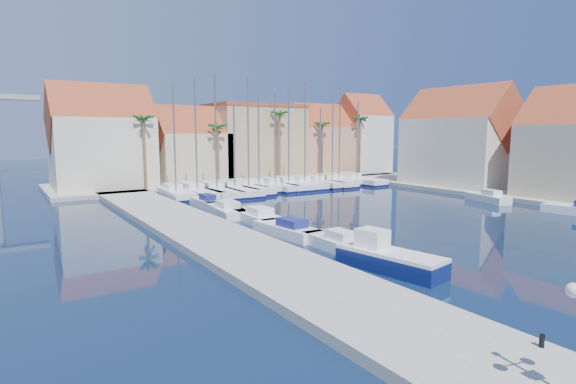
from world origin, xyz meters
name	(u,v)px	position (x,y,z in m)	size (l,w,h in m)	color
ground	(463,270)	(0.00, 0.00, 0.00)	(260.00, 260.00, 0.00)	black
quay_west	(217,239)	(-9.00, 13.50, 0.25)	(6.00, 77.00, 0.50)	gray
shore_north	(238,180)	(10.00, 48.00, 0.25)	(54.00, 16.00, 0.50)	gray
shore_east	(520,193)	(32.00, 15.00, 0.25)	(12.00, 60.00, 0.50)	gray
bollard	(542,341)	(-6.60, -7.77, 0.73)	(0.18, 0.18, 0.45)	black
fishing_boat	(387,257)	(-3.59, 2.40, 0.73)	(3.14, 6.52, 2.19)	#0E1952
motorboat_west_0	(336,242)	(-3.23, 7.35, 0.51)	(1.86, 5.55, 1.40)	white
motorboat_west_1	(288,229)	(-3.73, 12.50, 0.51)	(2.55, 6.37, 1.40)	white
motorboat_west_2	(257,216)	(-3.15, 18.28, 0.51)	(2.50, 6.97, 1.40)	white
motorboat_west_3	(226,209)	(-3.91, 22.92, 0.51)	(3.00, 7.30, 1.40)	white
motorboat_west_4	(206,202)	(-3.72, 28.08, 0.51)	(1.79, 5.28, 1.40)	white
motorboat_east_1	(488,197)	(23.98, 14.09, 0.51)	(3.09, 5.66, 1.40)	white
sailboat_0	(175,193)	(-4.24, 36.18, 0.61)	(2.96, 9.30, 13.29)	white
sailboat_1	(195,191)	(-1.78, 36.07, 0.58)	(3.54, 11.28, 13.89)	white
sailboat_2	(215,190)	(0.63, 35.63, 0.59)	(3.44, 11.68, 14.49)	white
sailboat_3	(233,189)	(3.01, 35.56, 0.55)	(3.34, 11.71, 11.05)	white
sailboat_4	(247,188)	(5.14, 35.85, 0.60)	(2.78, 10.46, 14.42)	white
sailboat_5	(257,186)	(6.99, 36.38, 0.62)	(2.37, 8.42, 12.44)	white
sailboat_6	(273,186)	(9.21, 36.06, 0.59)	(3.12, 9.71, 12.66)	white
sailboat_7	(287,184)	(11.48, 36.15, 0.60)	(3.43, 10.32, 13.62)	white
sailboat_8	(303,183)	(13.95, 35.82, 0.62)	(2.98, 9.58, 14.36)	white
sailboat_9	(317,183)	(16.51, 35.83, 0.57)	(2.91, 9.77, 11.12)	white
sailboat_10	(330,182)	(18.74, 35.85, 0.58)	(3.40, 10.54, 12.40)	white
sailboat_11	(337,180)	(20.66, 36.57, 0.67)	(2.72, 8.37, 14.87)	white
sailboat_12	(354,180)	(23.28, 35.78, 0.57)	(3.44, 11.32, 12.16)	white
building_0	(102,141)	(-10.00, 47.00, 6.52)	(12.30, 9.00, 13.50)	beige
building_1	(191,149)	(2.00, 47.00, 5.30)	(10.30, 8.00, 11.00)	#C3B389
building_2	(254,141)	(13.00, 48.00, 6.26)	(14.20, 10.20, 11.50)	tan
building_3	(318,143)	(25.00, 47.00, 5.86)	(10.30, 8.00, 12.00)	tan
building_4	(362,136)	(34.00, 46.00, 6.97)	(8.30, 8.00, 14.00)	silver
building_6	(460,141)	(32.00, 24.00, 6.52)	(9.00, 14.30, 13.50)	beige
palm_0	(143,121)	(-6.00, 42.00, 9.08)	(2.60, 2.60, 10.15)	brown
palm_1	(217,129)	(4.00, 42.00, 8.14)	(2.60, 2.60, 9.15)	brown
palm_2	(279,116)	(14.00, 42.00, 10.02)	(2.60, 2.60, 11.15)	brown
palm_3	(322,126)	(22.00, 42.00, 8.61)	(2.60, 2.60, 9.65)	brown
palm_4	(360,121)	(30.00, 42.00, 9.55)	(2.60, 2.60, 10.65)	brown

